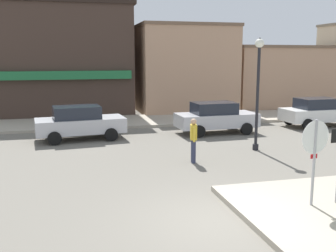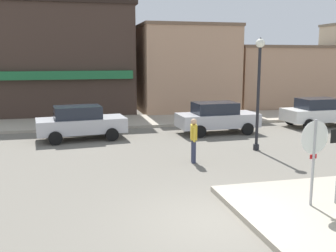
{
  "view_description": "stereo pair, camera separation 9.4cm",
  "coord_description": "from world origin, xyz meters",
  "px_view_note": "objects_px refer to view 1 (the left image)",
  "views": [
    {
      "loc": [
        -3.29,
        -8.04,
        3.78
      ],
      "look_at": [
        -0.15,
        4.5,
        1.5
      ],
      "focal_mm": 42.0,
      "sensor_mm": 36.0,
      "label": 1
    },
    {
      "loc": [
        -3.2,
        -8.06,
        3.78
      ],
      "look_at": [
        -0.15,
        4.5,
        1.5
      ],
      "focal_mm": 42.0,
      "sensor_mm": 36.0,
      "label": 2
    }
  ],
  "objects_px": {
    "parked_car_third": "(318,112)",
    "pedestrian_crossing_near": "(193,139)",
    "lamp_post": "(258,78)",
    "parked_car_nearest": "(80,122)",
    "stop_sign": "(314,151)",
    "parked_car_second": "(216,117)"
  },
  "relations": [
    {
      "from": "stop_sign",
      "to": "pedestrian_crossing_near",
      "type": "distance_m",
      "value": 5.29
    },
    {
      "from": "stop_sign",
      "to": "lamp_post",
      "type": "bearing_deg",
      "value": 75.56
    },
    {
      "from": "stop_sign",
      "to": "parked_car_second",
      "type": "bearing_deg",
      "value": 82.59
    },
    {
      "from": "lamp_post",
      "to": "pedestrian_crossing_near",
      "type": "xyz_separation_m",
      "value": [
        -3.08,
        -1.24,
        -2.09
      ]
    },
    {
      "from": "lamp_post",
      "to": "parked_car_nearest",
      "type": "xyz_separation_m",
      "value": [
        -6.95,
        3.86,
        -2.15
      ]
    },
    {
      "from": "lamp_post",
      "to": "parked_car_nearest",
      "type": "distance_m",
      "value": 8.24
    },
    {
      "from": "parked_car_second",
      "to": "parked_car_third",
      "type": "height_order",
      "value": "same"
    },
    {
      "from": "parked_car_nearest",
      "to": "parked_car_second",
      "type": "distance_m",
      "value": 6.64
    },
    {
      "from": "parked_car_third",
      "to": "pedestrian_crossing_near",
      "type": "relative_size",
      "value": 2.52
    },
    {
      "from": "stop_sign",
      "to": "parked_car_second",
      "type": "height_order",
      "value": "stop_sign"
    },
    {
      "from": "parked_car_third",
      "to": "pedestrian_crossing_near",
      "type": "height_order",
      "value": "pedestrian_crossing_near"
    },
    {
      "from": "lamp_post",
      "to": "pedestrian_crossing_near",
      "type": "bearing_deg",
      "value": -158.15
    },
    {
      "from": "parked_car_third",
      "to": "parked_car_second",
      "type": "bearing_deg",
      "value": -175.41
    },
    {
      "from": "stop_sign",
      "to": "parked_car_nearest",
      "type": "height_order",
      "value": "stop_sign"
    },
    {
      "from": "parked_car_nearest",
      "to": "parked_car_third",
      "type": "height_order",
      "value": "same"
    },
    {
      "from": "parked_car_nearest",
      "to": "stop_sign",
      "type": "bearing_deg",
      "value": -62.23
    },
    {
      "from": "lamp_post",
      "to": "pedestrian_crossing_near",
      "type": "height_order",
      "value": "lamp_post"
    },
    {
      "from": "stop_sign",
      "to": "parked_car_nearest",
      "type": "bearing_deg",
      "value": 117.77
    },
    {
      "from": "parked_car_nearest",
      "to": "pedestrian_crossing_near",
      "type": "height_order",
      "value": "pedestrian_crossing_near"
    },
    {
      "from": "lamp_post",
      "to": "parked_car_nearest",
      "type": "bearing_deg",
      "value": 150.95
    },
    {
      "from": "stop_sign",
      "to": "pedestrian_crossing_near",
      "type": "xyz_separation_m",
      "value": [
        -1.47,
        5.04,
        -0.65
      ]
    },
    {
      "from": "parked_car_nearest",
      "to": "parked_car_third",
      "type": "distance_m",
      "value": 12.78
    }
  ]
}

